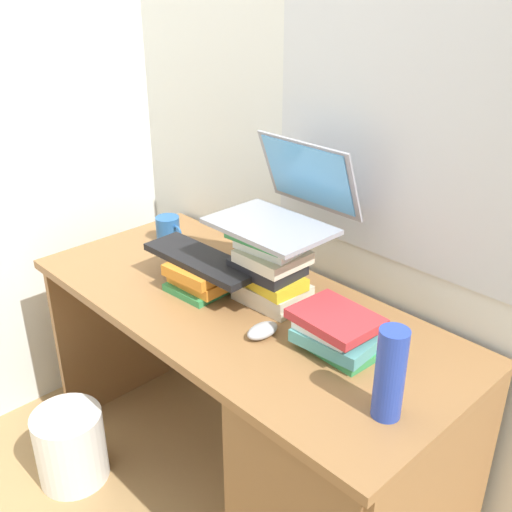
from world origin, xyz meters
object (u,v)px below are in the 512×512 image
(book_stack_tall, at_px, (270,266))
(mug, at_px, (168,229))
(computer_mouse, at_px, (262,331))
(keyboard, at_px, (201,260))
(wastebasket, at_px, (71,446))
(book_stack_keyboard_riser, at_px, (202,277))
(water_bottle, at_px, (390,374))
(book_stack_side, at_px, (338,331))
(desk, at_px, (322,453))
(laptop, at_px, (286,204))

(book_stack_tall, distance_m, mug, 0.60)
(computer_mouse, xyz_separation_m, mug, (-0.71, 0.20, 0.03))
(keyboard, bearing_deg, wastebasket, -126.87)
(book_stack_keyboard_riser, bearing_deg, water_bottle, -5.12)
(book_stack_side, xyz_separation_m, keyboard, (-0.51, -0.06, 0.05))
(desk, relative_size, keyboard, 3.49)
(book_stack_side, distance_m, laptop, 0.41)
(water_bottle, bearing_deg, book_stack_side, 152.28)
(book_stack_keyboard_riser, distance_m, wastebasket, 0.81)
(laptop, distance_m, water_bottle, 0.64)
(keyboard, bearing_deg, book_stack_side, 4.71)
(laptop, bearing_deg, wastebasket, -130.23)
(computer_mouse, bearing_deg, wastebasket, -149.93)
(book_stack_side, bearing_deg, laptop, 160.43)
(desk, bearing_deg, computer_mouse, -166.04)
(computer_mouse, height_order, wastebasket, computer_mouse)
(book_stack_tall, height_order, computer_mouse, book_stack_tall)
(desk, bearing_deg, water_bottle, -17.06)
(desk, height_order, wastebasket, desk)
(desk, relative_size, water_bottle, 6.30)
(laptop, xyz_separation_m, wastebasket, (-0.49, -0.57, -0.90))
(mug, bearing_deg, book_stack_keyboard_riser, -21.59)
(desk, bearing_deg, book_stack_side, 106.15)
(book_stack_tall, height_order, laptop, laptop)
(desk, height_order, computer_mouse, computer_mouse)
(laptop, distance_m, computer_mouse, 0.38)
(desk, xyz_separation_m, computer_mouse, (-0.20, -0.05, 0.35))
(book_stack_keyboard_riser, bearing_deg, book_stack_tall, 28.21)
(laptop, bearing_deg, desk, -27.62)
(computer_mouse, relative_size, water_bottle, 0.45)
(laptop, relative_size, wastebasket, 1.28)
(desk, xyz_separation_m, water_bottle, (0.24, -0.07, 0.45))
(book_stack_side, distance_m, water_bottle, 0.29)
(book_stack_keyboard_riser, distance_m, book_stack_side, 0.51)
(book_stack_tall, bearing_deg, book_stack_keyboard_riser, -151.79)
(computer_mouse, bearing_deg, book_stack_tall, 129.17)
(book_stack_tall, bearing_deg, water_bottle, -17.43)
(wastebasket, bearing_deg, mug, 100.56)
(desk, relative_size, book_stack_keyboard_riser, 7.25)
(laptop, bearing_deg, water_bottle, -23.38)
(book_stack_keyboard_riser, height_order, water_bottle, water_bottle)
(water_bottle, bearing_deg, mug, 169.07)
(book_stack_side, bearing_deg, book_stack_tall, 172.09)
(keyboard, height_order, computer_mouse, keyboard)
(water_bottle, bearing_deg, wastebasket, -162.45)
(book_stack_keyboard_riser, height_order, computer_mouse, book_stack_keyboard_riser)
(book_stack_keyboard_riser, xyz_separation_m, water_bottle, (0.76, -0.07, 0.07))
(book_stack_tall, xyz_separation_m, water_bottle, (0.56, -0.18, -0.01))
(book_stack_tall, xyz_separation_m, mug, (-0.59, 0.05, -0.07))
(desk, distance_m, book_stack_keyboard_riser, 0.65)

